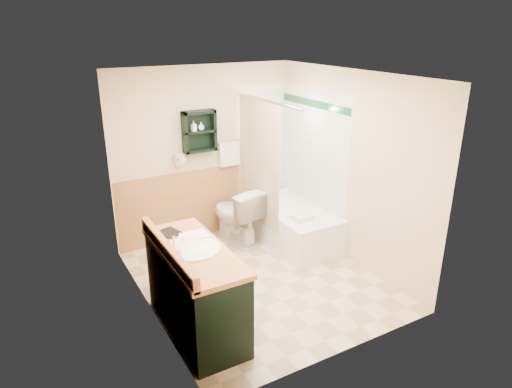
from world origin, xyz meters
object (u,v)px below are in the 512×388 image
Objects in this scene: vanity at (196,290)px; soap_bottle_b at (201,127)px; toilet at (236,215)px; wall_shelf at (199,131)px; soap_bottle_a at (194,129)px; hair_dryer at (179,159)px; bathtub at (291,225)px; vanity_book at (162,226)px.

vanity is 2.41m from soap_bottle_b.
vanity is 1.97m from toilet.
soap_bottle_b is (0.02, -0.01, 0.06)m from wall_shelf.
wall_shelf is 0.67× the size of toilet.
soap_bottle_a reaches higher than toilet.
soap_bottle_a is (-0.08, -0.01, 0.05)m from wall_shelf.
hair_dryer is 2.15m from vanity.
vanity_book is at bearing -159.50° from bathtub.
vanity is 1.71× the size of toilet.
soap_bottle_b reaches higher than bathtub.
hair_dryer is 0.17× the size of vanity.
vanity_book is (-0.17, 0.40, 0.57)m from vanity.
wall_shelf is 0.46m from hair_dryer.
vanity is 5.81× the size of vanity_book.
wall_shelf is at bearing 37.68° from vanity_book.
hair_dryer is (-0.30, 0.02, -0.35)m from wall_shelf.
soap_bottle_a is at bearing -176.40° from wall_shelf.
vanity is 2.26m from bathtub.
toilet is at bearing 51.33° from vanity.
vanity is 2.36m from soap_bottle_a.
hair_dryer reaches higher than vanity_book.
hair_dryer is 1.80× the size of soap_bottle_a.
vanity_book reaches higher than toilet.
soap_bottle_a reaches higher than bathtub.
soap_bottle_a is at bearing 147.00° from bathtub.
hair_dryer is at bearing 174.72° from soap_bottle_b.
hair_dryer reaches higher than bathtub.
toilet is (0.34, -0.36, -1.15)m from wall_shelf.
bathtub is 14.00× the size of soap_bottle_b.
wall_shelf reaches higher than vanity_book.
hair_dryer reaches higher than vanity.
soap_bottle_b is (-1.00, 0.72, 1.36)m from bathtub.
soap_bottle_b is at bearing 64.13° from vanity.
soap_bottle_a is at bearing 66.74° from vanity.
toilet is at bearing -47.07° from wall_shelf.
bathtub is at bearing -33.00° from soap_bottle_a.
vanity_book is 2.26× the size of soap_bottle_b.
hair_dryer is 0.99× the size of vanity_book.
bathtub is 1.88m from soap_bottle_a.
soap_bottle_b reaches higher than vanity_book.
wall_shelf is at bearing 144.83° from bathtub.
wall_shelf reaches higher than soap_bottle_b.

